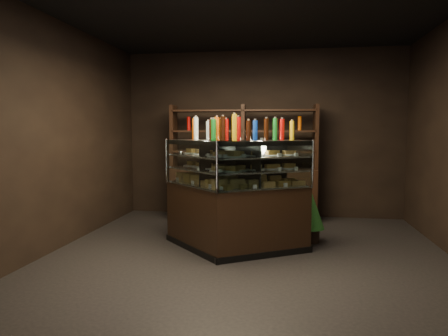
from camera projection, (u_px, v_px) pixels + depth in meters
The scene contains 7 objects.
ground at pixel (247, 256), 4.96m from camera, with size 5.00×5.00×0.00m, color black.
room_shell at pixel (248, 99), 4.78m from camera, with size 5.02×5.02×3.01m.
display_case at pixel (232, 213), 5.22m from camera, with size 2.03×1.42×1.44m.
food_display at pixel (232, 166), 5.16m from camera, with size 1.67×0.98×0.44m.
bottles_top at pixel (233, 129), 5.12m from camera, with size 1.49×0.84×0.30m.
potted_conifer at pixel (311, 208), 5.56m from camera, with size 0.39×0.39×0.83m.
back_shelving at pixel (243, 186), 6.97m from camera, with size 2.54×0.56×2.00m.
Camera 1 is at (0.49, -4.82, 1.55)m, focal length 32.00 mm.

